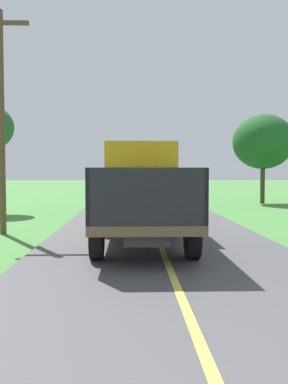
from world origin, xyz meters
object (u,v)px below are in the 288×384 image
object	(u,v)px
banana_truck_far	(129,181)
banana_truck_near	(141,191)
utility_pole_roadside	(1,115)
roadside_tree_near_left	(263,142)

from	to	relation	value
banana_truck_far	banana_truck_near	bearing A→B (deg)	-88.19
banana_truck_far	utility_pole_roadside	bearing A→B (deg)	-111.10
banana_truck_far	utility_pole_roadside	world-z (taller)	utility_pole_roadside
banana_truck_near	utility_pole_roadside	xyz separation A→B (m)	(-4.41, 1.75, 2.34)
banana_truck_near	roadside_tree_near_left	size ratio (longest dim) A/B	1.03
utility_pole_roadside	banana_truck_far	bearing A→B (deg)	68.90
roadside_tree_near_left	utility_pole_roadside	bearing A→B (deg)	-136.15
banana_truck_near	banana_truck_far	xyz separation A→B (m)	(-0.38, 12.18, -0.01)
roadside_tree_near_left	banana_truck_far	bearing A→B (deg)	-169.68
banana_truck_far	utility_pole_roadside	distance (m)	11.42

